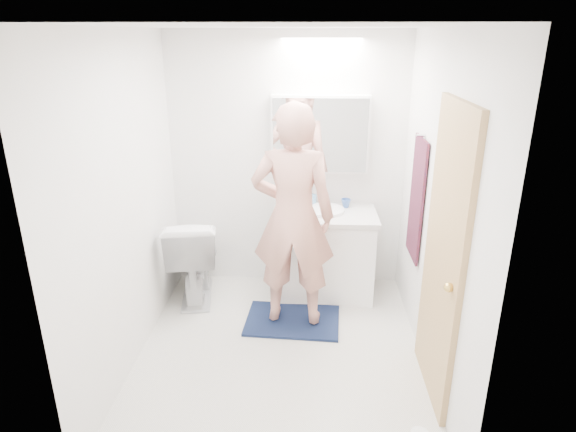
# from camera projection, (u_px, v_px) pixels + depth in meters

# --- Properties ---
(floor) EXTENTS (2.50, 2.50, 0.00)m
(floor) POSITION_uv_depth(u_px,v_px,m) (280.00, 351.00, 3.90)
(floor) COLOR silver
(floor) RESTS_ON ground
(ceiling) EXTENTS (2.50, 2.50, 0.00)m
(ceiling) POSITION_uv_depth(u_px,v_px,m) (278.00, 26.00, 3.06)
(ceiling) COLOR white
(ceiling) RESTS_ON floor
(wall_back) EXTENTS (2.50, 0.00, 2.50)m
(wall_back) POSITION_uv_depth(u_px,v_px,m) (287.00, 164.00, 4.65)
(wall_back) COLOR white
(wall_back) RESTS_ON floor
(wall_front) EXTENTS (2.50, 0.00, 2.50)m
(wall_front) POSITION_uv_depth(u_px,v_px,m) (263.00, 298.00, 2.31)
(wall_front) COLOR white
(wall_front) RESTS_ON floor
(wall_left) EXTENTS (0.00, 2.50, 2.50)m
(wall_left) POSITION_uv_depth(u_px,v_px,m) (126.00, 206.00, 3.52)
(wall_left) COLOR white
(wall_left) RESTS_ON floor
(wall_right) EXTENTS (0.00, 2.50, 2.50)m
(wall_right) POSITION_uv_depth(u_px,v_px,m) (437.00, 211.00, 3.43)
(wall_right) COLOR white
(wall_right) RESTS_ON floor
(vanity_cabinet) EXTENTS (0.90, 0.55, 0.78)m
(vanity_cabinet) POSITION_uv_depth(u_px,v_px,m) (324.00, 256.00, 4.65)
(vanity_cabinet) COLOR white
(vanity_cabinet) RESTS_ON floor
(countertop) EXTENTS (0.95, 0.58, 0.04)m
(countertop) POSITION_uv_depth(u_px,v_px,m) (325.00, 215.00, 4.51)
(countertop) COLOR silver
(countertop) RESTS_ON vanity_cabinet
(sink_basin) EXTENTS (0.36, 0.36, 0.03)m
(sink_basin) POSITION_uv_depth(u_px,v_px,m) (325.00, 210.00, 4.52)
(sink_basin) COLOR white
(sink_basin) RESTS_ON countertop
(faucet) EXTENTS (0.02, 0.02, 0.16)m
(faucet) POSITION_uv_depth(u_px,v_px,m) (324.00, 197.00, 4.68)
(faucet) COLOR silver
(faucet) RESTS_ON countertop
(medicine_cabinet) EXTENTS (0.88, 0.14, 0.70)m
(medicine_cabinet) POSITION_uv_depth(u_px,v_px,m) (320.00, 134.00, 4.46)
(medicine_cabinet) COLOR white
(medicine_cabinet) RESTS_ON wall_back
(mirror_panel) EXTENTS (0.84, 0.01, 0.66)m
(mirror_panel) POSITION_uv_depth(u_px,v_px,m) (320.00, 136.00, 4.39)
(mirror_panel) COLOR silver
(mirror_panel) RESTS_ON medicine_cabinet
(toilet) EXTENTS (0.57, 0.86, 0.82)m
(toilet) POSITION_uv_depth(u_px,v_px,m) (194.00, 256.00, 4.58)
(toilet) COLOR white
(toilet) RESTS_ON floor
(bath_rug) EXTENTS (0.83, 0.60, 0.02)m
(bath_rug) POSITION_uv_depth(u_px,v_px,m) (293.00, 320.00, 4.29)
(bath_rug) COLOR #14213F
(bath_rug) RESTS_ON floor
(person) EXTENTS (0.70, 0.48, 1.85)m
(person) POSITION_uv_depth(u_px,v_px,m) (293.00, 217.00, 3.96)
(person) COLOR tan
(person) RESTS_ON bath_rug
(door) EXTENTS (0.04, 0.80, 2.00)m
(door) POSITION_uv_depth(u_px,v_px,m) (444.00, 258.00, 3.17)
(door) COLOR #A58052
(door) RESTS_ON wall_right
(door_knob) EXTENTS (0.06, 0.06, 0.06)m
(door_knob) POSITION_uv_depth(u_px,v_px,m) (449.00, 287.00, 2.91)
(door_knob) COLOR gold
(door_knob) RESTS_ON door
(towel) EXTENTS (0.02, 0.42, 1.00)m
(towel) POSITION_uv_depth(u_px,v_px,m) (417.00, 199.00, 3.98)
(towel) COLOR #12153B
(towel) RESTS_ON wall_right
(towel_hook) EXTENTS (0.07, 0.02, 0.02)m
(towel_hook) POSITION_uv_depth(u_px,v_px,m) (421.00, 135.00, 3.80)
(towel_hook) COLOR silver
(towel_hook) RESTS_ON wall_right
(soap_bottle_a) EXTENTS (0.10, 0.11, 0.21)m
(soap_bottle_a) POSITION_uv_depth(u_px,v_px,m) (292.00, 196.00, 4.61)
(soap_bottle_a) COLOR #BFBF7C
(soap_bottle_a) RESTS_ON countertop
(soap_bottle_b) EXTENTS (0.11, 0.11, 0.17)m
(soap_bottle_b) POSITION_uv_depth(u_px,v_px,m) (311.00, 198.00, 4.64)
(soap_bottle_b) COLOR #63A5D4
(soap_bottle_b) RESTS_ON countertop
(toothbrush_cup) EXTENTS (0.12, 0.12, 0.08)m
(toothbrush_cup) POSITION_uv_depth(u_px,v_px,m) (346.00, 203.00, 4.63)
(toothbrush_cup) COLOR #3B64B3
(toothbrush_cup) RESTS_ON countertop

